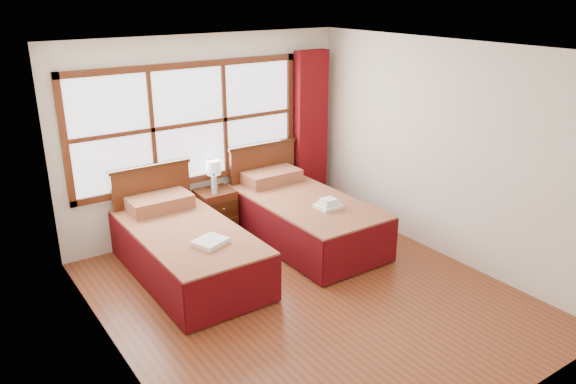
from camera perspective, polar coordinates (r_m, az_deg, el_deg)
floor at (r=6.17m, az=1.96°, el=-10.50°), size 4.50×4.50×0.00m
ceiling at (r=5.34m, az=2.30°, el=14.28°), size 4.50×4.50×0.00m
wall_back at (r=7.47m, az=-8.26°, el=5.65°), size 4.00×0.00×4.00m
wall_left at (r=4.78m, az=-17.56°, el=-3.53°), size 0.00×4.50×4.50m
wall_right at (r=6.95m, az=15.52°, el=4.02°), size 0.00×4.50×4.50m
window at (r=7.28m, az=-9.97°, el=6.81°), size 3.16×0.06×1.56m
curtain at (r=8.20m, az=2.31°, el=6.21°), size 0.50×0.16×2.30m
bed_left at (r=6.56m, az=-10.32°, el=-5.61°), size 1.11×2.15×1.08m
bed_right at (r=7.30m, az=1.42°, el=-2.46°), size 1.14×2.21×1.11m
nightstand at (r=7.54m, az=-7.34°, el=-2.09°), size 0.47×0.46×0.62m
towels_left at (r=6.02m, az=-7.91°, el=-5.04°), size 0.40×0.38×0.05m
towels_right at (r=6.87m, az=4.12°, el=-1.26°), size 0.29×0.26×0.12m
lamp at (r=7.48m, az=-7.58°, el=2.40°), size 0.19×0.19×0.37m
bottle_near at (r=7.28m, az=-7.51°, el=0.77°), size 0.07×0.07×0.28m
bottle_far at (r=7.38m, az=-7.55°, el=0.92°), size 0.06×0.06×0.24m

